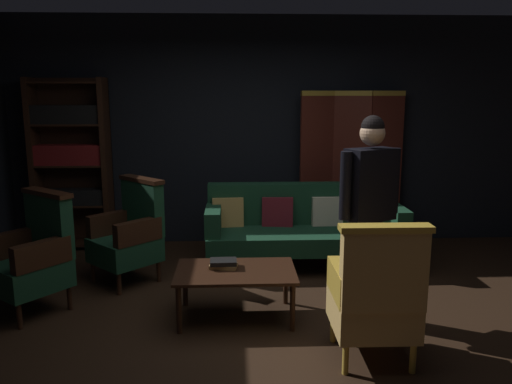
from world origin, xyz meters
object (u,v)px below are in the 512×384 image
velvet_couch (303,224)px  armchair_wing_right (130,234)px  armchair_gilt_accent (375,296)px  bookshelf (71,160)px  book_black_cloth (223,262)px  standing_figure (370,200)px  coffee_table (236,275)px  book_tan_leather (223,266)px  folding_screen (351,166)px  armchair_wing_left (34,256)px

velvet_couch → armchair_wing_right: size_ratio=2.04×
armchair_gilt_accent → velvet_couch: bearing=95.9°
bookshelf → book_black_cloth: (1.85, -2.01, -0.61)m
bookshelf → book_black_cloth: bearing=-47.5°
velvet_couch → book_black_cloth: bearing=-123.8°
standing_figure → coffee_table: bearing=176.8°
bookshelf → coffee_table: size_ratio=2.05×
book_black_cloth → armchair_wing_right: bearing=138.2°
coffee_table → book_tan_leather: 0.14m
velvet_couch → book_tan_leather: (-0.85, -1.28, -0.02)m
book_tan_leather → book_black_cloth: bearing=0.0°
armchair_gilt_accent → armchair_wing_right: same height
velvet_couch → book_black_cloth: (-0.85, -1.28, 0.02)m
armchair_wing_right → coffee_table: bearing=-40.9°
armchair_wing_right → book_tan_leather: (0.95, -0.85, -0.05)m
folding_screen → book_tan_leather: size_ratio=8.41×
bookshelf → standing_figure: bookshelf is taller
bookshelf → book_black_cloth: size_ratio=9.21×
folding_screen → armchair_wing_left: (-3.17, -1.86, -0.50)m
folding_screen → book_tan_leather: 2.61m
coffee_table → book_tan_leather: size_ratio=4.43×
armchair_gilt_accent → armchair_wing_left: size_ratio=1.00×
folding_screen → armchair_wing_left: size_ratio=1.83×
velvet_couch → standing_figure: (0.34, -1.40, 0.57)m
standing_figure → book_black_cloth: size_ratio=7.65×
bookshelf → book_black_cloth: 2.80m
armchair_gilt_accent → book_black_cloth: armchair_gilt_accent is taller
folding_screen → armchair_wing_left: folding_screen is taller
armchair_wing_left → standing_figure: 2.89m
coffee_table → book_tan_leather: book_tan_leather is taller
armchair_wing_left → book_black_cloth: bearing=-6.1°
velvet_couch → coffee_table: size_ratio=2.12×
armchair_wing_right → standing_figure: size_ratio=0.61×
bookshelf → armchair_wing_left: bearing=-83.5°
velvet_couch → standing_figure: bearing=-76.4°
armchair_wing_right → standing_figure: 2.41m
bookshelf → velvet_couch: (2.70, -0.74, -0.63)m
folding_screen → coffee_table: 2.62m
folding_screen → standing_figure: folding_screen is taller
folding_screen → book_black_cloth: size_ratio=8.54×
armchair_gilt_accent → armchair_wing_right: 2.62m
armchair_wing_right → book_tan_leather: armchair_wing_right is taller
book_tan_leather → standing_figure: bearing=-5.9°
armchair_wing_right → book_black_cloth: bearing=-41.8°
velvet_couch → armchair_wing_right: bearing=-166.7°
coffee_table → standing_figure: size_ratio=0.59×
armchair_gilt_accent → book_black_cloth: 1.35m
folding_screen → book_black_cloth: folding_screen is taller
bookshelf → standing_figure: 3.71m
armchair_wing_left → armchair_wing_right: size_ratio=1.00×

